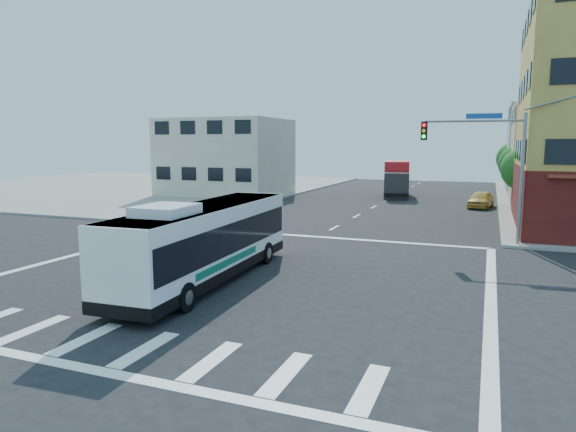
% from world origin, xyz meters
% --- Properties ---
extents(ground, '(120.00, 120.00, 0.00)m').
position_xyz_m(ground, '(0.00, 0.00, 0.00)').
color(ground, black).
rests_on(ground, ground).
extents(sidewalk_nw, '(50.00, 50.00, 0.15)m').
position_xyz_m(sidewalk_nw, '(-35.00, 35.00, 0.07)').
color(sidewalk_nw, gray).
rests_on(sidewalk_nw, ground).
extents(building_east_far, '(12.06, 10.06, 10.00)m').
position_xyz_m(building_east_far, '(16.98, 47.98, 5.01)').
color(building_east_far, '#A0A09B').
rests_on(building_east_far, ground).
extents(building_west, '(12.06, 10.06, 8.00)m').
position_xyz_m(building_west, '(-17.02, 29.98, 4.01)').
color(building_west, beige).
rests_on(building_west, ground).
extents(signal_mast_ne, '(7.91, 1.13, 8.07)m').
position_xyz_m(signal_mast_ne, '(9.08, 10.62, 4.98)').
color(signal_mast_ne, gray).
rests_on(signal_mast_ne, ground).
extents(street_tree_a, '(3.60, 3.60, 5.53)m').
position_xyz_m(street_tree_a, '(11.90, 27.92, 3.59)').
color(street_tree_a, '#372514').
rests_on(street_tree_a, ground).
extents(street_tree_b, '(3.80, 3.80, 5.79)m').
position_xyz_m(street_tree_b, '(11.90, 35.92, 3.75)').
color(street_tree_b, '#372514').
rests_on(street_tree_b, ground).
extents(street_tree_c, '(3.40, 3.40, 5.29)m').
position_xyz_m(street_tree_c, '(11.90, 43.92, 3.46)').
color(street_tree_c, '#372514').
rests_on(street_tree_c, ground).
extents(street_tree_d, '(4.00, 4.00, 6.03)m').
position_xyz_m(street_tree_d, '(11.90, 51.92, 3.88)').
color(street_tree_d, '#372514').
rests_on(street_tree_d, ground).
extents(transit_bus, '(2.96, 11.40, 3.35)m').
position_xyz_m(transit_bus, '(-0.98, -1.45, 1.64)').
color(transit_bus, black).
rests_on(transit_bus, ground).
extents(box_truck, '(3.73, 8.40, 3.65)m').
position_xyz_m(box_truck, '(0.23, 34.82, 1.77)').
color(box_truck, '#26262B').
rests_on(box_truck, ground).
extents(parked_car, '(2.36, 4.44, 1.44)m').
position_xyz_m(parked_car, '(8.63, 27.94, 0.72)').
color(parked_car, gold).
rests_on(parked_car, ground).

